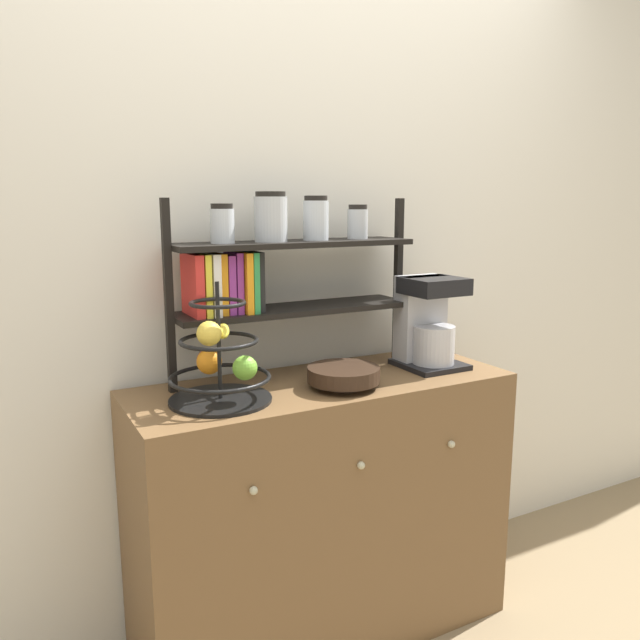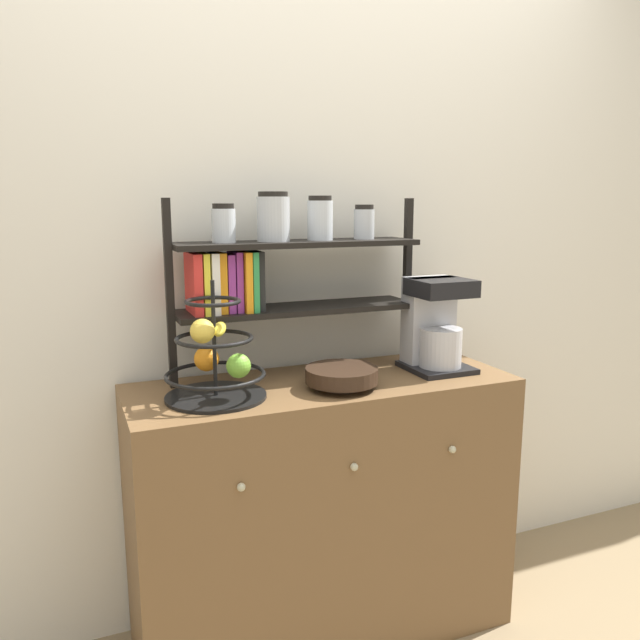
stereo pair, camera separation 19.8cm
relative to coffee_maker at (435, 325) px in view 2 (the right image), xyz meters
The scene contains 6 objects.
wall_back 0.56m from the coffee_maker, 147.17° to the left, with size 7.00×0.05×2.60m, color silver.
sideboard 0.74m from the coffee_maker, behind, with size 1.26×0.48×0.90m.
coffee_maker is the anchor object (origin of this frame).
fruit_stand 0.78m from the coffee_maker, behind, with size 0.30×0.30×0.35m.
wooden_bowl 0.42m from the coffee_maker, 167.32° to the right, with size 0.23×0.23×0.07m.
shelf_hutch 0.60m from the coffee_maker, 167.30° to the left, with size 0.86×0.20×0.61m.
Camera 2 is at (-0.76, -1.57, 1.48)m, focal length 35.00 mm.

